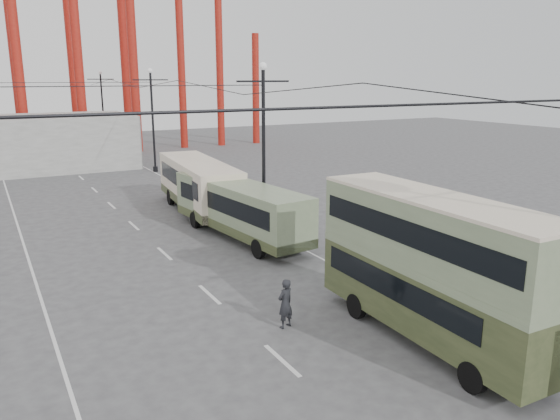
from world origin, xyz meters
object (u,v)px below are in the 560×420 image
single_decker_cream (199,184)px  pedestrian (285,304)px  single_decker_green (239,207)px  double_decker_bus (432,262)px

single_decker_cream → pedestrian: 17.58m
single_decker_cream → single_decker_green: bearing=-85.9°
single_decker_green → pedestrian: (-3.25, -10.81, -0.80)m
double_decker_bus → single_decker_cream: size_ratio=0.84×
single_decker_green → pedestrian: single_decker_green is taller
double_decker_bus → single_decker_green: size_ratio=0.85×
double_decker_bus → single_decker_cream: (-0.27, 20.36, -0.87)m
single_decker_cream → pedestrian: (-3.36, -17.23, -0.98)m
single_decker_cream → pedestrian: bearing=-96.0°
double_decker_bus → single_decker_green: double_decker_bus is taller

